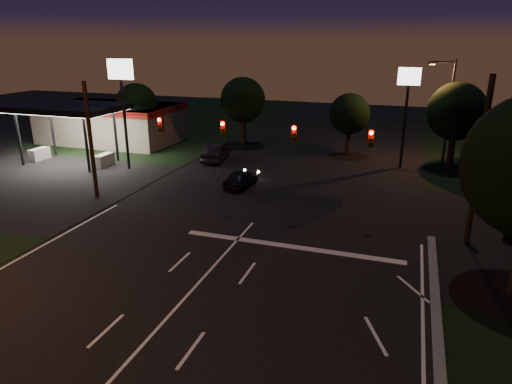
% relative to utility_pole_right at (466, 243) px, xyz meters
% --- Properties ---
extents(ground, '(140.00, 140.00, 0.00)m').
position_rel_utility_pole_right_xyz_m(ground, '(-12.00, -15.00, 0.00)').
color(ground, black).
rests_on(ground, ground).
extents(cross_street_left, '(20.00, 16.00, 0.02)m').
position_rel_utility_pole_right_xyz_m(cross_street_left, '(-32.00, 1.00, 0.00)').
color(cross_street_left, black).
rests_on(cross_street_left, ground).
extents(stop_bar, '(12.00, 0.50, 0.01)m').
position_rel_utility_pole_right_xyz_m(stop_bar, '(-9.00, -3.50, 0.01)').
color(stop_bar, silver).
rests_on(stop_bar, ground).
extents(utility_pole_right, '(0.30, 0.30, 9.00)m').
position_rel_utility_pole_right_xyz_m(utility_pole_right, '(0.00, 0.00, 0.00)').
color(utility_pole_right, black).
rests_on(utility_pole_right, ground).
extents(utility_pole_left, '(0.28, 0.28, 8.00)m').
position_rel_utility_pole_right_xyz_m(utility_pole_left, '(-24.00, 0.00, 0.00)').
color(utility_pole_left, black).
rests_on(utility_pole_left, ground).
extents(signal_span, '(24.00, 0.40, 1.56)m').
position_rel_utility_pole_right_xyz_m(signal_span, '(-12.00, -0.04, 5.50)').
color(signal_span, black).
rests_on(signal_span, ground).
extents(gas_station, '(14.20, 16.10, 5.25)m').
position_rel_utility_pole_right_xyz_m(gas_station, '(-33.86, 15.39, 2.38)').
color(gas_station, gray).
rests_on(gas_station, ground).
extents(pole_sign_left_near, '(2.20, 0.30, 9.10)m').
position_rel_utility_pole_right_xyz_m(pole_sign_left_near, '(-26.00, 7.00, 6.98)').
color(pole_sign_left_near, black).
rests_on(pole_sign_left_near, ground).
extents(pole_sign_right, '(1.80, 0.30, 8.40)m').
position_rel_utility_pole_right_xyz_m(pole_sign_right, '(-4.00, 15.00, 6.24)').
color(pole_sign_right, black).
rests_on(pole_sign_right, ground).
extents(street_light_right_far, '(2.20, 0.35, 9.00)m').
position_rel_utility_pole_right_xyz_m(street_light_right_far, '(-0.76, 17.00, 5.24)').
color(street_light_right_far, black).
rests_on(street_light_right_far, ground).
extents(tree_far_a, '(4.20, 4.20, 6.42)m').
position_rel_utility_pole_right_xyz_m(tree_far_a, '(-29.98, 15.12, 4.26)').
color(tree_far_a, black).
rests_on(tree_far_a, ground).
extents(tree_far_b, '(4.60, 4.60, 6.98)m').
position_rel_utility_pole_right_xyz_m(tree_far_b, '(-19.98, 19.13, 4.61)').
color(tree_far_b, black).
rests_on(tree_far_b, ground).
extents(tree_far_c, '(3.80, 3.80, 5.86)m').
position_rel_utility_pole_right_xyz_m(tree_far_c, '(-8.98, 18.10, 3.90)').
color(tree_far_c, black).
rests_on(tree_far_c, ground).
extents(tree_far_d, '(4.80, 4.80, 7.30)m').
position_rel_utility_pole_right_xyz_m(tree_far_d, '(0.02, 16.13, 4.83)').
color(tree_far_d, black).
rests_on(tree_far_d, ground).
extents(car_oncoming_a, '(1.82, 3.93, 1.30)m').
position_rel_utility_pole_right_xyz_m(car_oncoming_a, '(-15.20, 5.50, 0.65)').
color(car_oncoming_a, black).
rests_on(car_oncoming_a, ground).
extents(car_oncoming_b, '(2.19, 4.70, 1.49)m').
position_rel_utility_pole_right_xyz_m(car_oncoming_b, '(-20.12, 12.06, 0.75)').
color(car_oncoming_b, black).
rests_on(car_oncoming_b, ground).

